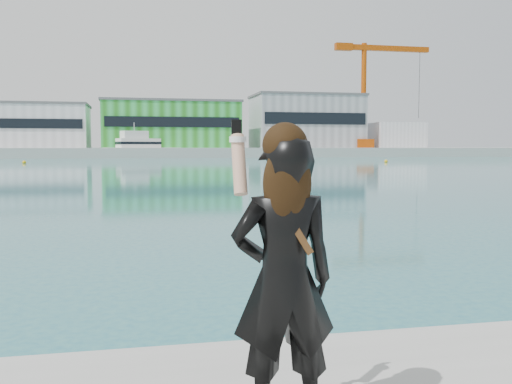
# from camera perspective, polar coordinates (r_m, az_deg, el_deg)

# --- Properties ---
(far_quay) EXTENTS (320.00, 40.00, 2.00)m
(far_quay) POSITION_cam_1_polar(r_m,az_deg,el_deg) (133.19, -11.98, 3.92)
(far_quay) COLOR #9E9E99
(far_quay) RESTS_ON ground
(warehouse_white) EXTENTS (24.48, 15.35, 9.50)m
(warehouse_white) POSITION_cam_1_polar(r_m,az_deg,el_deg) (133.05, -21.60, 6.18)
(warehouse_white) COLOR silver
(warehouse_white) RESTS_ON far_quay
(warehouse_green) EXTENTS (30.60, 16.36, 10.50)m
(warehouse_green) POSITION_cam_1_polar(r_m,az_deg,el_deg) (131.51, -8.52, 6.69)
(warehouse_green) COLOR #288B22
(warehouse_green) RESTS_ON far_quay
(warehouse_grey_right) EXTENTS (25.50, 15.35, 12.50)m
(warehouse_grey_right) POSITION_cam_1_polar(r_m,az_deg,el_deg) (137.31, 5.03, 7.05)
(warehouse_grey_right) COLOR gray
(warehouse_grey_right) RESTS_ON far_quay
(ancillary_shed) EXTENTS (12.00, 10.00, 6.00)m
(ancillary_shed) POSITION_cam_1_polar(r_m,az_deg,el_deg) (143.39, 13.74, 5.53)
(ancillary_shed) COLOR silver
(ancillary_shed) RESTS_ON far_quay
(dock_crane) EXTENTS (23.00, 4.00, 24.00)m
(dock_crane) POSITION_cam_1_polar(r_m,az_deg,el_deg) (136.68, 11.18, 9.85)
(dock_crane) COLOR #C1490B
(dock_crane) RESTS_ON far_quay
(flagpole_right) EXTENTS (1.28, 0.16, 8.00)m
(flagpole_right) POSITION_cam_1_polar(r_m,az_deg,el_deg) (126.24, -1.87, 6.50)
(flagpole_right) COLOR silver
(flagpole_right) RESTS_ON far_quay
(motor_yacht) EXTENTS (15.91, 9.50, 7.18)m
(motor_yacht) POSITION_cam_1_polar(r_m,az_deg,el_deg) (120.54, -11.49, 4.36)
(motor_yacht) COLOR white
(motor_yacht) RESTS_ON ground
(buoy_near) EXTENTS (0.50, 0.50, 0.50)m
(buoy_near) POSITION_cam_1_polar(r_m,az_deg,el_deg) (83.76, 12.87, 2.90)
(buoy_near) COLOR #EFAD0C
(buoy_near) RESTS_ON ground
(buoy_extra) EXTENTS (0.50, 0.50, 0.50)m
(buoy_extra) POSITION_cam_1_polar(r_m,az_deg,el_deg) (83.09, -22.17, 2.66)
(buoy_extra) COLOR #EFAD0C
(buoy_extra) RESTS_ON ground
(woman) EXTENTS (0.57, 0.38, 1.62)m
(woman) POSITION_cam_1_polar(r_m,az_deg,el_deg) (3.03, 2.77, -7.96)
(woman) COLOR black
(woman) RESTS_ON near_quay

